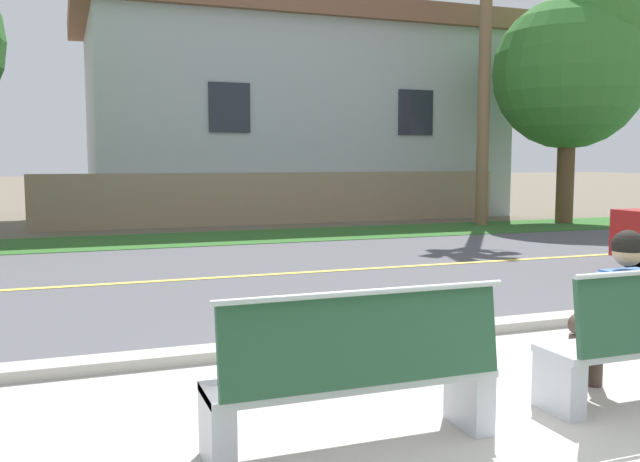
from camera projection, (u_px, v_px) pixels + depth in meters
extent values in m
plane|color=#665B4C|center=(238.00, 262.00, 11.87)|extent=(140.00, 140.00, 0.00)
cube|color=#B7B2A8|center=(499.00, 412.00, 4.79)|extent=(44.00, 3.60, 0.01)
cube|color=#ADA89E|center=(379.00, 338.00, 6.60)|extent=(44.00, 0.30, 0.11)
cube|color=#515156|center=(261.00, 275.00, 10.47)|extent=(52.00, 8.00, 0.01)
cube|color=#E0CC4C|center=(261.00, 275.00, 10.47)|extent=(48.00, 0.14, 0.01)
cube|color=#2D6026|center=(198.00, 239.00, 15.31)|extent=(48.00, 2.80, 0.02)
cube|color=silver|center=(217.00, 429.00, 3.91)|extent=(0.14, 0.40, 0.45)
cube|color=silver|center=(469.00, 395.00, 4.48)|extent=(0.14, 0.40, 0.45)
cube|color=silver|center=(352.00, 379.00, 4.18)|extent=(1.79, 0.44, 0.05)
cube|color=#285138|center=(365.00, 340.00, 3.97)|extent=(1.71, 0.12, 0.52)
cylinder|color=silver|center=(366.00, 292.00, 3.93)|extent=(1.79, 0.04, 0.04)
cube|color=silver|center=(559.00, 383.00, 4.73)|extent=(0.14, 0.40, 0.45)
cylinder|color=#47382D|center=(596.00, 330.00, 5.04)|extent=(0.15, 0.42, 0.15)
cylinder|color=#47382D|center=(615.00, 327.00, 5.10)|extent=(0.15, 0.42, 0.15)
cylinder|color=#47382D|center=(576.00, 362.00, 5.25)|extent=(0.12, 0.12, 0.43)
cube|color=black|center=(568.00, 382.00, 5.34)|extent=(0.09, 0.24, 0.07)
cylinder|color=#47382D|center=(595.00, 360.00, 5.31)|extent=(0.12, 0.12, 0.43)
cube|color=black|center=(587.00, 379.00, 5.40)|extent=(0.09, 0.24, 0.07)
cube|color=#33599E|center=(626.00, 307.00, 4.87)|extent=(0.34, 0.20, 0.52)
cylinder|color=#33599E|center=(600.00, 306.00, 4.82)|extent=(0.09, 0.09, 0.46)
sphere|color=tan|center=(628.00, 252.00, 4.84)|extent=(0.21, 0.21, 0.21)
sphere|color=black|center=(628.00, 246.00, 4.84)|extent=(0.22, 0.22, 0.22)
cylinder|color=black|center=(638.00, 250.00, 10.98)|extent=(0.64, 0.18, 0.64)
cylinder|color=brown|center=(565.00, 177.00, 19.05)|extent=(0.47, 0.47, 2.55)
sphere|color=#33752D|center=(569.00, 73.00, 18.76)|extent=(4.08, 4.08, 4.08)
sphere|color=#33752D|center=(594.00, 26.00, 18.53)|extent=(2.85, 2.85, 2.85)
cylinder|color=brown|center=(485.00, 55.00, 18.15)|extent=(0.32, 0.32, 8.94)
cube|color=gray|center=(283.00, 198.00, 18.98)|extent=(13.00, 0.36, 1.40)
cube|color=#A3ADB2|center=(291.00, 126.00, 22.19)|extent=(12.21, 6.40, 5.65)
cube|color=brown|center=(291.00, 26.00, 21.87)|extent=(13.19, 6.91, 0.60)
cube|color=#232833|center=(229.00, 108.00, 18.20)|extent=(1.10, 0.06, 1.30)
cube|color=#232833|center=(416.00, 113.00, 20.10)|extent=(1.10, 0.06, 1.30)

